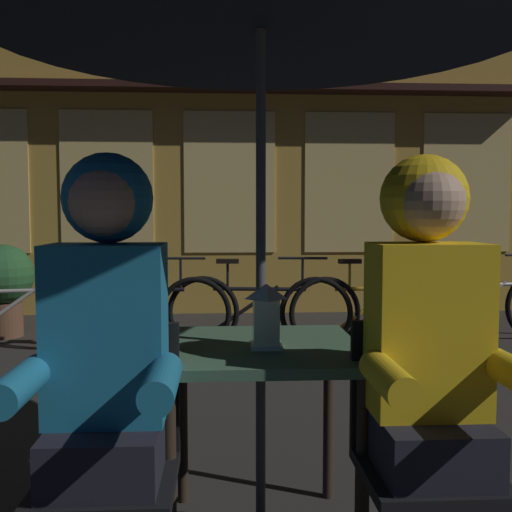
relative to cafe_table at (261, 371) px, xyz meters
name	(u,v)px	position (x,y,z in m)	size (l,w,h in m)	color
cafe_table	(261,371)	(0.00, 0.00, 0.00)	(0.72, 0.72, 0.74)	#42664C
lantern	(266,314)	(0.01, -0.06, 0.22)	(0.11, 0.11, 0.23)	white
chair_left	(111,454)	(-0.48, -0.37, -0.15)	(0.40, 0.40, 0.87)	black
chair_right	(421,447)	(0.48, -0.37, -0.15)	(0.40, 0.40, 0.87)	black
person_left_hooded	(105,342)	(-0.48, -0.43, 0.21)	(0.45, 0.56, 1.40)	black
person_right_hooded	(430,338)	(0.48, -0.43, 0.21)	(0.45, 0.56, 1.40)	black
shopfront_building	(170,62)	(-0.78, 5.40, 2.45)	(10.00, 0.93, 6.20)	gold
bicycle_second	(17,313)	(-1.94, 3.13, -0.29)	(1.67, 0.31, 0.84)	black
bicycle_third	(137,311)	(-0.90, 3.17, -0.29)	(1.68, 0.15, 0.84)	black
bicycle_fourth	(259,311)	(0.19, 3.15, -0.29)	(1.67, 0.24, 0.84)	black
bicycle_fifth	(379,310)	(1.29, 3.12, -0.29)	(1.68, 0.17, 0.84)	black
bicycle_furthest	(489,305)	(2.41, 3.34, -0.29)	(1.66, 0.37, 0.84)	black
potted_plant	(3,282)	(-2.30, 3.83, -0.09)	(0.60, 0.60, 0.92)	brown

